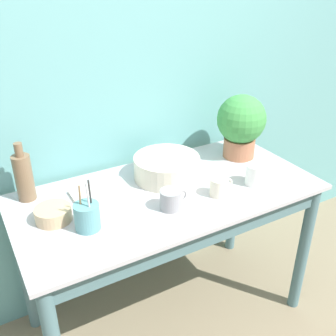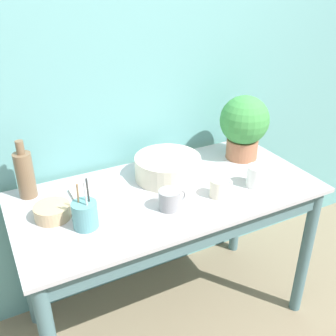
{
  "view_description": "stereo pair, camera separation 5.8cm",
  "coord_description": "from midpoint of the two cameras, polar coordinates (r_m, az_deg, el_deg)",
  "views": [
    {
      "loc": [
        -0.78,
        -1.02,
        1.74
      ],
      "look_at": [
        0.0,
        0.34,
        0.92
      ],
      "focal_mm": 42.0,
      "sensor_mm": 36.0,
      "label": 1
    },
    {
      "loc": [
        -0.72,
        -1.05,
        1.74
      ],
      "look_at": [
        0.0,
        0.34,
        0.92
      ],
      "focal_mm": 42.0,
      "sensor_mm": 36.0,
      "label": 2
    }
  ],
  "objects": [
    {
      "name": "mug_white",
      "position": [
        1.9,
        11.8,
        -0.92
      ],
      "size": [
        0.13,
        0.09,
        0.1
      ],
      "color": "white",
      "rests_on": "counter_table"
    },
    {
      "name": "bottle_tall",
      "position": [
        1.84,
        -21.06,
        -1.15
      ],
      "size": [
        0.08,
        0.08,
        0.27
      ],
      "color": "brown",
      "rests_on": "counter_table"
    },
    {
      "name": "tray_board",
      "position": [
        1.81,
        -10.31,
        -3.86
      ],
      "size": [
        0.26,
        0.21,
        0.02
      ],
      "color": "beige",
      "rests_on": "counter_table"
    },
    {
      "name": "potted_plant",
      "position": [
        2.11,
        9.77,
        6.39
      ],
      "size": [
        0.26,
        0.26,
        0.34
      ],
      "color": "#A36647",
      "rests_on": "counter_table"
    },
    {
      "name": "bowl_wash_large",
      "position": [
        1.92,
        -1.06,
        0.1
      ],
      "size": [
        0.32,
        0.32,
        0.11
      ],
      "color": "beige",
      "rests_on": "counter_table"
    },
    {
      "name": "wall_back",
      "position": [
        2.0,
        -6.64,
        11.83
      ],
      "size": [
        6.0,
        0.05,
        2.4
      ],
      "color": "#609E9E",
      "rests_on": "ground_plane"
    },
    {
      "name": "utensil_cup",
      "position": [
        1.59,
        -12.69,
        -6.86
      ],
      "size": [
        0.1,
        0.1,
        0.21
      ],
      "color": "#569399",
      "rests_on": "counter_table"
    },
    {
      "name": "mug_grey",
      "position": [
        1.68,
        -0.54,
        -4.6
      ],
      "size": [
        0.13,
        0.09,
        0.09
      ],
      "color": "gray",
      "rests_on": "counter_table"
    },
    {
      "name": "bowl_small_tan",
      "position": [
        1.69,
        -17.27,
        -6.4
      ],
      "size": [
        0.15,
        0.15,
        0.06
      ],
      "color": "tan",
      "rests_on": "counter_table"
    },
    {
      "name": "mug_cream",
      "position": [
        1.79,
        6.55,
        -2.76
      ],
      "size": [
        0.11,
        0.08,
        0.08
      ],
      "color": "beige",
      "rests_on": "counter_table"
    },
    {
      "name": "counter_table",
      "position": [
        1.89,
        -0.47,
        -7.55
      ],
      "size": [
        1.42,
        0.69,
        0.8
      ],
      "color": "slate",
      "rests_on": "ground_plane"
    }
  ]
}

